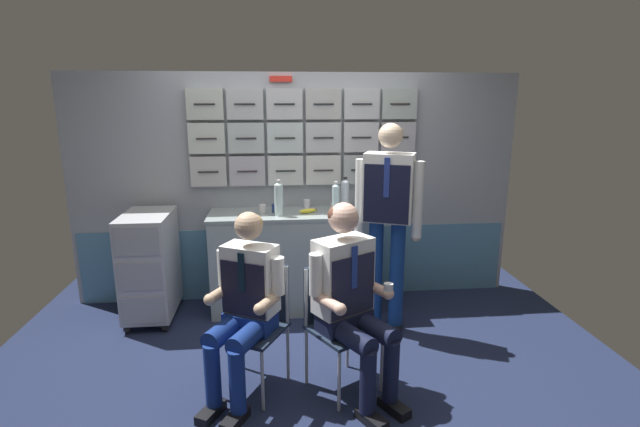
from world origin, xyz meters
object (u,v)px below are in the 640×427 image
at_px(snack_banana, 308,211).
at_px(coffee_cup_white, 275,208).
at_px(folding_chair_left, 258,312).
at_px(folding_chair_right, 335,312).
at_px(service_trolley, 150,264).
at_px(crew_member_left, 244,300).
at_px(water_bottle_short, 345,195).
at_px(crew_member_standing, 388,210).
at_px(crew_member_right, 351,293).

bearing_deg(snack_banana, coffee_cup_white, 167.97).
distance_m(folding_chair_left, folding_chair_right, 0.52).
distance_m(service_trolley, folding_chair_left, 1.44).
bearing_deg(folding_chair_right, crew_member_left, -171.32).
bearing_deg(folding_chair_right, water_bottle_short, 78.89).
distance_m(folding_chair_right, crew_member_standing, 1.03).
bearing_deg(folding_chair_left, crew_member_standing, 32.70).
height_order(folding_chair_left, water_bottle_short, water_bottle_short).
xyz_separation_m(service_trolley, snack_banana, (1.40, 0.09, 0.42)).
distance_m(crew_member_right, crew_member_standing, 1.01).
bearing_deg(folding_chair_right, folding_chair_left, 174.21).
bearing_deg(crew_member_left, water_bottle_short, 57.59).
xyz_separation_m(water_bottle_short, snack_banana, (-0.34, -0.02, -0.13)).
relative_size(crew_member_left, water_bottle_short, 3.86).
xyz_separation_m(folding_chair_left, snack_banana, (0.42, 1.15, 0.42)).
distance_m(crew_member_left, snack_banana, 1.41).
distance_m(crew_member_left, coffee_cup_white, 1.40).
height_order(folding_chair_right, snack_banana, snack_banana).
xyz_separation_m(service_trolley, folding_chair_right, (1.49, -1.12, 0.00)).
height_order(folding_chair_right, crew_member_standing, crew_member_standing).
bearing_deg(crew_member_standing, coffee_cup_white, 148.72).
xyz_separation_m(service_trolley, water_bottle_short, (1.73, 0.11, 0.55)).
distance_m(folding_chair_right, water_bottle_short, 1.37).
bearing_deg(service_trolley, folding_chair_left, -47.69).
height_order(coffee_cup_white, snack_banana, coffee_cup_white).
relative_size(service_trolley, crew_member_left, 0.78).
relative_size(service_trolley, crew_member_right, 0.75).
xyz_separation_m(crew_member_standing, coffee_cup_white, (-0.91, 0.55, -0.09)).
xyz_separation_m(crew_member_right, coffee_cup_white, (-0.47, 1.40, 0.25)).
xyz_separation_m(crew_member_standing, water_bottle_short, (-0.27, 0.51, 0.02)).
relative_size(folding_chair_left, coffee_cup_white, 10.96).
xyz_separation_m(crew_member_standing, snack_banana, (-0.61, 0.49, -0.11)).
height_order(crew_member_right, crew_member_standing, crew_member_standing).
xyz_separation_m(folding_chair_left, crew_member_right, (0.60, -0.19, 0.19)).
bearing_deg(folding_chair_left, folding_chair_right, -5.79).
distance_m(crew_member_left, folding_chair_right, 0.62).
xyz_separation_m(service_trolley, crew_member_left, (0.90, -1.21, 0.16)).
xyz_separation_m(folding_chair_left, coffee_cup_white, (0.13, 1.22, 0.44)).
bearing_deg(water_bottle_short, snack_banana, -176.26).
bearing_deg(water_bottle_short, crew_member_left, -122.41).
bearing_deg(snack_banana, folding_chair_right, -85.42).
relative_size(service_trolley, coffee_cup_white, 12.54).
height_order(crew_member_left, crew_member_right, crew_member_right).
height_order(folding_chair_left, crew_member_right, crew_member_right).
height_order(crew_member_left, folding_chair_right, crew_member_left).
relative_size(crew_member_right, water_bottle_short, 4.05).
height_order(crew_member_standing, snack_banana, crew_member_standing).
relative_size(coffee_cup_white, snack_banana, 0.44).
xyz_separation_m(crew_member_right, water_bottle_short, (0.16, 1.36, 0.36)).
bearing_deg(crew_member_right, service_trolley, 141.38).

